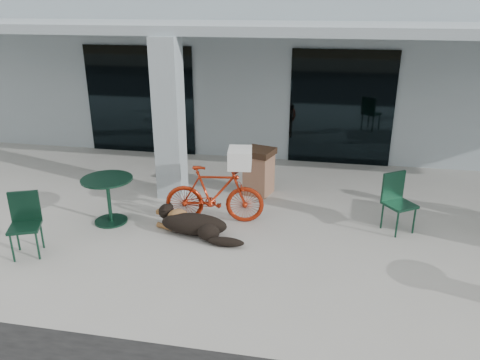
% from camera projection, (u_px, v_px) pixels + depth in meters
% --- Properties ---
extents(ground, '(80.00, 80.00, 0.00)m').
position_uv_depth(ground, '(219.00, 259.00, 7.20)').
color(ground, '#A9A8A0').
rests_on(ground, ground).
extents(building, '(22.00, 7.00, 4.50)m').
position_uv_depth(building, '(282.00, 52.00, 14.18)').
color(building, '#A0AEB5').
rests_on(building, ground).
extents(storefront_glass_left, '(2.80, 0.06, 2.70)m').
position_uv_depth(storefront_glass_left, '(140.00, 100.00, 11.84)').
color(storefront_glass_left, black).
rests_on(storefront_glass_left, ground).
extents(storefront_glass_right, '(2.40, 0.06, 2.70)m').
position_uv_depth(storefront_glass_right, '(341.00, 108.00, 10.96)').
color(storefront_glass_right, black).
rests_on(storefront_glass_right, ground).
extents(column, '(0.50, 0.50, 3.12)m').
position_uv_depth(column, '(169.00, 120.00, 9.01)').
color(column, '#A0AEB5').
rests_on(column, ground).
extents(overhang, '(22.00, 2.80, 0.18)m').
position_uv_depth(overhang, '(258.00, 28.00, 9.35)').
color(overhang, '#A0AEB5').
rests_on(overhang, column).
extents(bicycle, '(1.80, 0.73, 1.05)m').
position_uv_depth(bicycle, '(215.00, 194.00, 8.24)').
color(bicycle, '#A4250D').
rests_on(bicycle, ground).
extents(laundry_basket, '(0.46, 0.58, 0.32)m').
position_uv_depth(laundry_basket, '(240.00, 158.00, 7.97)').
color(laundry_basket, white).
rests_on(laundry_basket, bicycle).
extents(dog, '(1.38, 0.84, 0.44)m').
position_uv_depth(dog, '(194.00, 223.00, 7.87)').
color(dog, black).
rests_on(dog, ground).
extents(cup_near_dog, '(0.08, 0.08, 0.09)m').
position_uv_depth(cup_near_dog, '(207.00, 225.00, 8.18)').
color(cup_near_dog, white).
rests_on(cup_near_dog, ground).
extents(cafe_table_near, '(1.10, 1.10, 0.84)m').
position_uv_depth(cafe_table_near, '(109.00, 200.00, 8.26)').
color(cafe_table_near, '#133727').
rests_on(cafe_table_near, ground).
extents(cafe_chair_near, '(0.60, 0.63, 0.99)m').
position_uv_depth(cafe_chair_near, '(25.00, 226.00, 7.15)').
color(cafe_chair_near, '#133727').
rests_on(cafe_chair_near, ground).
extents(cafe_chair_far_a, '(0.66, 0.67, 1.01)m').
position_uv_depth(cafe_chair_far_a, '(400.00, 204.00, 7.90)').
color(cafe_chair_far_a, '#133727').
rests_on(cafe_chair_far_a, ground).
extents(trash_receptacle, '(0.69, 0.69, 0.95)m').
position_uv_depth(trash_receptacle, '(259.00, 171.00, 9.48)').
color(trash_receptacle, '#895E47').
rests_on(trash_receptacle, ground).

